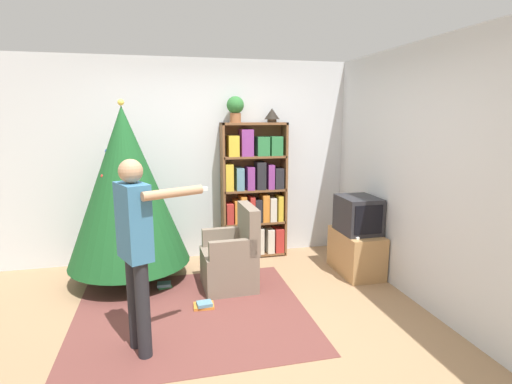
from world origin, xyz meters
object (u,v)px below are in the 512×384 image
object	(u,v)px
potted_plant	(235,107)
armchair	(232,259)
bookshelf	(254,194)
television	(358,215)
table_lamp	(272,114)
standing_person	(136,242)
christmas_tree	(126,187)

from	to	relation	value
potted_plant	armchair	bearing A→B (deg)	-103.39
bookshelf	television	distance (m)	1.39
television	table_lamp	bearing A→B (deg)	133.17
standing_person	table_lamp	distance (m)	2.75
potted_plant	standing_person	bearing A→B (deg)	-120.14
christmas_tree	bookshelf	bearing A→B (deg)	16.10
television	table_lamp	size ratio (longest dim) A/B	2.57
christmas_tree	armchair	world-z (taller)	christmas_tree
bookshelf	standing_person	size ratio (longest dim) A/B	1.14
armchair	standing_person	xyz separation A→B (m)	(-0.93, -1.05, 0.61)
potted_plant	table_lamp	xyz separation A→B (m)	(0.48, 0.00, -0.09)
christmas_tree	armchair	xyz separation A→B (m)	(1.11, -0.48, -0.78)
christmas_tree	standing_person	world-z (taller)	christmas_tree
bookshelf	standing_person	world-z (taller)	bookshelf
christmas_tree	table_lamp	distance (m)	2.04
standing_person	table_lamp	xyz separation A→B (m)	(1.64, 1.99, 0.97)
christmas_tree	potted_plant	bearing A→B (deg)	19.03
standing_person	table_lamp	size ratio (longest dim) A/B	7.86
bookshelf	potted_plant	size ratio (longest dim) A/B	5.46
television	armchair	bearing A→B (deg)	-177.79
armchair	table_lamp	size ratio (longest dim) A/B	4.60
potted_plant	television	bearing A→B (deg)	-33.94
christmas_tree	potted_plant	xyz separation A→B (m)	(1.34, 0.46, 0.88)
bookshelf	armchair	xyz separation A→B (m)	(-0.46, -0.93, -0.53)
christmas_tree	armchair	distance (m)	1.44
potted_plant	table_lamp	distance (m)	0.49
christmas_tree	standing_person	distance (m)	1.55
christmas_tree	table_lamp	bearing A→B (deg)	14.23
television	potted_plant	world-z (taller)	potted_plant
television	armchair	distance (m)	1.58
christmas_tree	armchair	size ratio (longest dim) A/B	2.24
television	christmas_tree	world-z (taller)	christmas_tree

